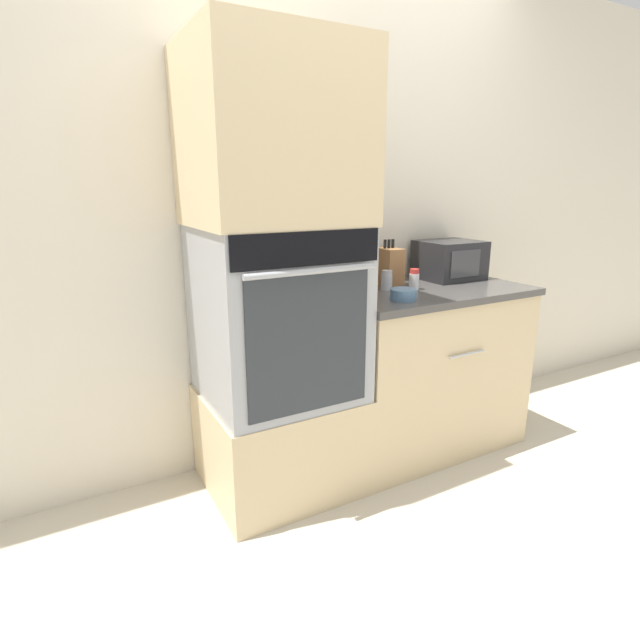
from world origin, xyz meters
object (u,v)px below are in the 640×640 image
wall_oven (277,313)px  bowl (403,294)px  microwave (449,260)px  condiment_jar_near (364,285)px  condiment_jar_far (414,280)px  condiment_jar_mid (387,280)px  knife_block (388,266)px

wall_oven → bowl: (0.55, -0.17, 0.06)m
microwave → condiment_jar_near: 0.65m
condiment_jar_far → condiment_jar_near: bearing=171.9°
microwave → condiment_jar_mid: bearing=-170.7°
condiment_jar_mid → microwave: bearing=9.3°
microwave → condiment_jar_far: size_ratio=3.14×
knife_block → bowl: size_ratio=1.97×
microwave → condiment_jar_near: size_ratio=3.89×
wall_oven → microwave: wall_oven is taller
microwave → knife_block: size_ratio=1.39×
wall_oven → microwave: 1.13m
bowl → condiment_jar_mid: 0.23m
knife_block → condiment_jar_far: 0.18m
microwave → condiment_jar_near: (-0.64, -0.10, -0.06)m
knife_block → condiment_jar_far: size_ratio=2.26×
microwave → condiment_jar_far: microwave is taller
microwave → wall_oven: bearing=-173.1°
wall_oven → bowl: size_ratio=6.26×
condiment_jar_near → condiment_jar_far: (0.27, -0.04, 0.01)m
bowl → condiment_jar_mid: condiment_jar_mid is taller
knife_block → bowl: (-0.15, -0.32, -0.07)m
microwave → knife_block: (-0.40, 0.02, -0.01)m
knife_block → condiment_jar_mid: bearing=-129.1°
bowl → condiment_jar_far: condiment_jar_far is taller
wall_oven → condiment_jar_far: wall_oven is taller
knife_block → condiment_jar_far: bearing=-76.3°
bowl → condiment_jar_near: size_ratio=1.42×
condiment_jar_far → condiment_jar_mid: bearing=152.5°
wall_oven → condiment_jar_mid: 0.63m
wall_oven → knife_block: wall_oven is taller
wall_oven → knife_block: size_ratio=3.17×
knife_block → condiment_jar_near: size_ratio=2.80×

